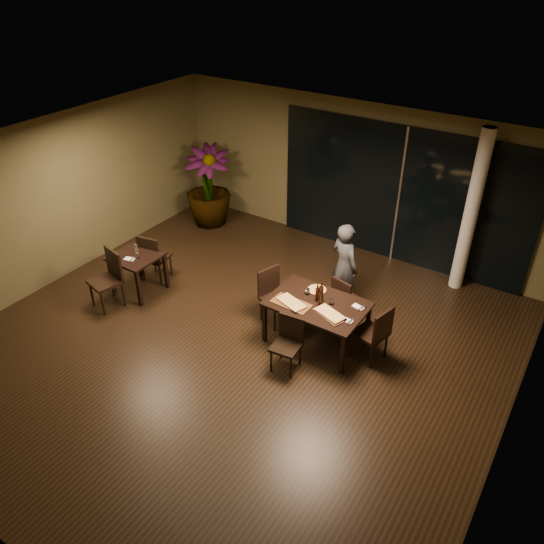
{
  "coord_description": "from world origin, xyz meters",
  "views": [
    {
      "loc": [
        4.06,
        -5.13,
        5.55
      ],
      "look_at": [
        0.18,
        0.77,
        1.05
      ],
      "focal_mm": 35.0,
      "sensor_mm": 36.0,
      "label": 1
    }
  ],
  "objects_px": {
    "side_table": "(137,261)",
    "chair_main_near": "(288,340)",
    "main_table": "(317,307)",
    "diner": "(344,266)",
    "potted_plant": "(208,187)",
    "bottle_a": "(317,293)",
    "chair_side_near": "(109,276)",
    "chair_main_far": "(344,298)",
    "chair_side_far": "(153,256)",
    "bottle_c": "(321,291)",
    "chair_main_right": "(376,332)",
    "bottle_b": "(320,297)",
    "chair_main_left": "(273,293)"
  },
  "relations": [
    {
      "from": "chair_main_far",
      "to": "chair_side_far",
      "type": "relative_size",
      "value": 0.89
    },
    {
      "from": "chair_main_right",
      "to": "diner",
      "type": "distance_m",
      "value": 1.51
    },
    {
      "from": "main_table",
      "to": "potted_plant",
      "type": "distance_m",
      "value": 4.69
    },
    {
      "from": "side_table",
      "to": "chair_side_near",
      "type": "xyz_separation_m",
      "value": [
        -0.1,
        -0.56,
        -0.04
      ]
    },
    {
      "from": "chair_main_left",
      "to": "diner",
      "type": "xyz_separation_m",
      "value": [
        0.78,
        1.02,
        0.26
      ]
    },
    {
      "from": "chair_main_far",
      "to": "potted_plant",
      "type": "xyz_separation_m",
      "value": [
        -4.19,
        1.62,
        0.41
      ]
    },
    {
      "from": "chair_main_far",
      "to": "bottle_c",
      "type": "bearing_deg",
      "value": 92.72
    },
    {
      "from": "chair_main_near",
      "to": "potted_plant",
      "type": "bearing_deg",
      "value": 136.44
    },
    {
      "from": "diner",
      "to": "bottle_c",
      "type": "relative_size",
      "value": 4.56
    },
    {
      "from": "chair_side_far",
      "to": "bottle_b",
      "type": "distance_m",
      "value": 3.48
    },
    {
      "from": "main_table",
      "to": "chair_main_far",
      "type": "relative_size",
      "value": 1.75
    },
    {
      "from": "chair_main_left",
      "to": "chair_main_right",
      "type": "bearing_deg",
      "value": -72.37
    },
    {
      "from": "side_table",
      "to": "potted_plant",
      "type": "bearing_deg",
      "value": 103.06
    },
    {
      "from": "chair_main_right",
      "to": "side_table",
      "type": "bearing_deg",
      "value": -68.69
    },
    {
      "from": "diner",
      "to": "chair_main_far",
      "type": "bearing_deg",
      "value": 141.53
    },
    {
      "from": "chair_main_far",
      "to": "chair_main_left",
      "type": "xyz_separation_m",
      "value": [
        -1.03,
        -0.59,
        0.05
      ]
    },
    {
      "from": "diner",
      "to": "bottle_c",
      "type": "distance_m",
      "value": 1.07
    },
    {
      "from": "chair_side_far",
      "to": "diner",
      "type": "bearing_deg",
      "value": -169.54
    },
    {
      "from": "main_table",
      "to": "chair_side_far",
      "type": "relative_size",
      "value": 1.55
    },
    {
      "from": "diner",
      "to": "potted_plant",
      "type": "relative_size",
      "value": 0.9
    },
    {
      "from": "chair_main_near",
      "to": "chair_main_left",
      "type": "height_order",
      "value": "chair_main_left"
    },
    {
      "from": "potted_plant",
      "to": "bottle_a",
      "type": "distance_m",
      "value": 4.62
    },
    {
      "from": "main_table",
      "to": "chair_main_left",
      "type": "distance_m",
      "value": 0.92
    },
    {
      "from": "bottle_b",
      "to": "bottle_c",
      "type": "bearing_deg",
      "value": 113.48
    },
    {
      "from": "chair_side_near",
      "to": "bottle_c",
      "type": "relative_size",
      "value": 3.01
    },
    {
      "from": "chair_side_near",
      "to": "bottle_a",
      "type": "distance_m",
      "value": 3.66
    },
    {
      "from": "chair_main_far",
      "to": "bottle_c",
      "type": "height_order",
      "value": "bottle_c"
    },
    {
      "from": "chair_main_far",
      "to": "bottle_b",
      "type": "distance_m",
      "value": 0.84
    },
    {
      "from": "bottle_a",
      "to": "chair_main_left",
      "type": "bearing_deg",
      "value": 175.64
    },
    {
      "from": "chair_side_near",
      "to": "potted_plant",
      "type": "distance_m",
      "value": 3.46
    },
    {
      "from": "main_table",
      "to": "chair_side_near",
      "type": "relative_size",
      "value": 1.43
    },
    {
      "from": "chair_main_right",
      "to": "chair_side_near",
      "type": "height_order",
      "value": "chair_side_near"
    },
    {
      "from": "chair_main_near",
      "to": "potted_plant",
      "type": "distance_m",
      "value": 5.04
    },
    {
      "from": "main_table",
      "to": "chair_side_near",
      "type": "height_order",
      "value": "chair_side_near"
    },
    {
      "from": "chair_side_near",
      "to": "potted_plant",
      "type": "height_order",
      "value": "potted_plant"
    },
    {
      "from": "bottle_a",
      "to": "bottle_b",
      "type": "height_order",
      "value": "bottle_a"
    },
    {
      "from": "chair_main_near",
      "to": "chair_main_right",
      "type": "xyz_separation_m",
      "value": [
        1.03,
        0.83,
        0.06
      ]
    },
    {
      "from": "chair_main_right",
      "to": "bottle_b",
      "type": "bearing_deg",
      "value": -68.68
    },
    {
      "from": "side_table",
      "to": "chair_main_near",
      "type": "distance_m",
      "value": 3.34
    },
    {
      "from": "main_table",
      "to": "bottle_c",
      "type": "xyz_separation_m",
      "value": [
        0.01,
        0.08,
        0.25
      ]
    },
    {
      "from": "chair_main_near",
      "to": "chair_side_far",
      "type": "relative_size",
      "value": 0.89
    },
    {
      "from": "diner",
      "to": "bottle_c",
      "type": "height_order",
      "value": "diner"
    },
    {
      "from": "bottle_b",
      "to": "bottle_c",
      "type": "distance_m",
      "value": 0.12
    },
    {
      "from": "chair_side_near",
      "to": "chair_main_left",
      "type": "bearing_deg",
      "value": 37.79
    },
    {
      "from": "chair_main_right",
      "to": "chair_side_near",
      "type": "distance_m",
      "value": 4.61
    },
    {
      "from": "chair_main_left",
      "to": "diner",
      "type": "height_order",
      "value": "diner"
    },
    {
      "from": "main_table",
      "to": "diner",
      "type": "relative_size",
      "value": 0.95
    },
    {
      "from": "main_table",
      "to": "bottle_a",
      "type": "xyz_separation_m",
      "value": [
        -0.04,
        0.06,
        0.23
      ]
    },
    {
      "from": "chair_main_left",
      "to": "bottle_b",
      "type": "relative_size",
      "value": 3.38
    },
    {
      "from": "chair_side_far",
      "to": "chair_main_far",
      "type": "bearing_deg",
      "value": -177.19
    }
  ]
}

